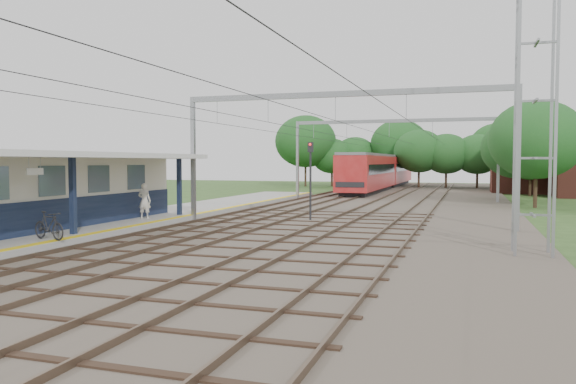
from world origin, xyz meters
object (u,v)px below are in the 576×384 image
at_px(bicycle, 49,226).
at_px(train, 383,170).
at_px(signal_post, 310,171).
at_px(person, 144,201).

xyz_separation_m(bicycle, train, (5.10, 51.97, 1.40)).
relative_size(bicycle, train, 0.05).
bearing_deg(bicycle, train, 9.67).
relative_size(train, signal_post, 8.81).
distance_m(train, signal_post, 39.40).
bearing_deg(train, signal_post, -87.31).
bearing_deg(person, bicycle, 86.79).
xyz_separation_m(bicycle, signal_post, (6.95, 12.61, 1.94)).
relative_size(person, train, 0.05).
distance_m(person, train, 44.20).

